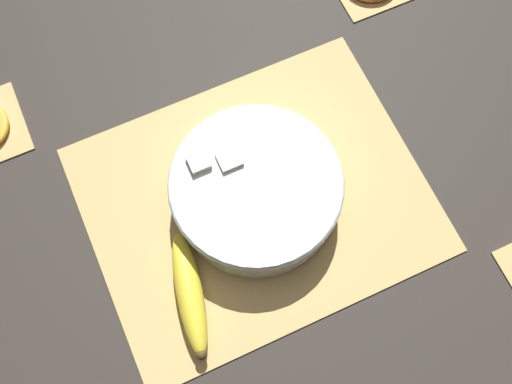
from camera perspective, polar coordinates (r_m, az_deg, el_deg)
The scene contains 4 objects.
ground_plane at distance 0.92m, azimuth -0.00°, elevation -0.71°, with size 6.00×6.00×0.00m, color #2D2823.
bamboo_mat_center at distance 0.92m, azimuth -0.00°, elevation -0.65°, with size 0.51×0.41×0.01m.
fruit_salad_bowl at distance 0.88m, azimuth -0.00°, elevation 0.31°, with size 0.25×0.25×0.08m.
whole_banana at distance 0.86m, azimuth -6.33°, elevation -9.65°, with size 0.07×0.18×0.04m.
Camera 1 is at (0.12, 0.27, 0.87)m, focal length 42.00 mm.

